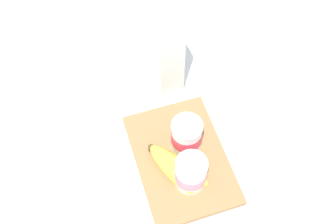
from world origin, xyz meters
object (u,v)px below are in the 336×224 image
(cereal_box, at_px, (157,30))
(banana_bunch, at_px, (175,167))
(yogurt_cup_back, at_px, (192,173))
(yogurt_cup_front, at_px, (186,135))
(cutting_board, at_px, (181,159))

(cereal_box, bearing_deg, banana_bunch, 165.23)
(cereal_box, height_order, yogurt_cup_back, cereal_box)
(cereal_box, height_order, yogurt_cup_front, cereal_box)
(cereal_box, bearing_deg, yogurt_cup_back, 170.51)
(cutting_board, xyz_separation_m, cereal_box, (-0.29, 0.03, 0.14))
(yogurt_cup_front, distance_m, banana_bunch, 0.08)
(banana_bunch, bearing_deg, cutting_board, 138.33)
(yogurt_cup_back, height_order, banana_bunch, yogurt_cup_back)
(cereal_box, distance_m, yogurt_cup_back, 0.37)
(yogurt_cup_front, bearing_deg, cutting_board, -36.38)
(cereal_box, bearing_deg, yogurt_cup_front, 173.02)
(cutting_board, relative_size, banana_bunch, 1.91)
(cutting_board, relative_size, yogurt_cup_front, 3.33)
(yogurt_cup_front, relative_size, yogurt_cup_back, 0.98)
(banana_bunch, bearing_deg, yogurt_cup_front, 141.02)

